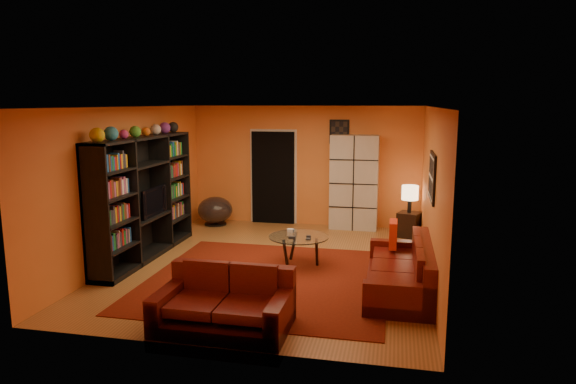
% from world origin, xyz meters
% --- Properties ---
extents(floor, '(6.00, 6.00, 0.00)m').
position_xyz_m(floor, '(0.00, 0.00, 0.00)').
color(floor, brown).
rests_on(floor, ground).
extents(ceiling, '(6.00, 6.00, 0.00)m').
position_xyz_m(ceiling, '(0.00, 0.00, 2.60)').
color(ceiling, white).
rests_on(ceiling, wall_back).
extents(wall_back, '(6.00, 0.00, 6.00)m').
position_xyz_m(wall_back, '(0.00, 3.00, 1.30)').
color(wall_back, orange).
rests_on(wall_back, floor).
extents(wall_front, '(6.00, 0.00, 6.00)m').
position_xyz_m(wall_front, '(0.00, -3.00, 1.30)').
color(wall_front, orange).
rests_on(wall_front, floor).
extents(wall_left, '(0.00, 6.00, 6.00)m').
position_xyz_m(wall_left, '(-2.50, 0.00, 1.30)').
color(wall_left, orange).
rests_on(wall_left, floor).
extents(wall_right, '(0.00, 6.00, 6.00)m').
position_xyz_m(wall_right, '(2.50, 0.00, 1.30)').
color(wall_right, orange).
rests_on(wall_right, floor).
extents(rug, '(3.60, 3.60, 0.01)m').
position_xyz_m(rug, '(0.10, -0.70, 0.01)').
color(rug, '#501209').
rests_on(rug, floor).
extents(doorway, '(0.95, 0.10, 2.04)m').
position_xyz_m(doorway, '(-0.70, 2.96, 1.02)').
color(doorway, black).
rests_on(doorway, floor).
extents(wall_art_right, '(0.03, 1.00, 0.70)m').
position_xyz_m(wall_art_right, '(2.48, -0.30, 1.60)').
color(wall_art_right, black).
rests_on(wall_art_right, wall_right).
extents(wall_art_back, '(0.42, 0.03, 0.52)m').
position_xyz_m(wall_art_back, '(0.75, 2.98, 2.05)').
color(wall_art_back, black).
rests_on(wall_art_back, wall_back).
extents(entertainment_unit, '(0.45, 3.00, 2.10)m').
position_xyz_m(entertainment_unit, '(-2.27, 0.00, 1.05)').
color(entertainment_unit, black).
rests_on(entertainment_unit, floor).
extents(tv, '(0.87, 0.11, 0.50)m').
position_xyz_m(tv, '(-2.23, 0.10, 0.97)').
color(tv, black).
rests_on(tv, entertainment_unit).
extents(sofa, '(0.92, 2.22, 0.85)m').
position_xyz_m(sofa, '(2.14, -0.76, 0.28)').
color(sofa, '#4B0D0A').
rests_on(sofa, rug).
extents(loveseat, '(1.59, 0.96, 0.85)m').
position_xyz_m(loveseat, '(0.01, -2.41, 0.28)').
color(loveseat, '#4B0D0A').
rests_on(loveseat, rug).
extents(throw_pillow, '(0.12, 0.42, 0.42)m').
position_xyz_m(throw_pillow, '(1.95, 0.01, 0.63)').
color(throw_pillow, '#F5381B').
rests_on(throw_pillow, sofa).
extents(coffee_table, '(0.99, 0.99, 0.49)m').
position_xyz_m(coffee_table, '(0.43, 0.05, 0.45)').
color(coffee_table, silver).
rests_on(coffee_table, floor).
extents(storage_cabinet, '(1.01, 0.46, 2.00)m').
position_xyz_m(storage_cabinet, '(1.10, 2.80, 1.00)').
color(storage_cabinet, beige).
rests_on(storage_cabinet, floor).
extents(bowl_chair, '(0.76, 0.76, 0.62)m').
position_xyz_m(bowl_chair, '(-1.91, 2.50, 0.33)').
color(bowl_chair, black).
rests_on(bowl_chair, floor).
extents(side_table, '(0.51, 0.51, 0.50)m').
position_xyz_m(side_table, '(2.25, 2.32, 0.25)').
color(side_table, black).
rests_on(side_table, floor).
extents(table_lamp, '(0.33, 0.33, 0.54)m').
position_xyz_m(table_lamp, '(2.25, 2.32, 0.89)').
color(table_lamp, black).
rests_on(table_lamp, side_table).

